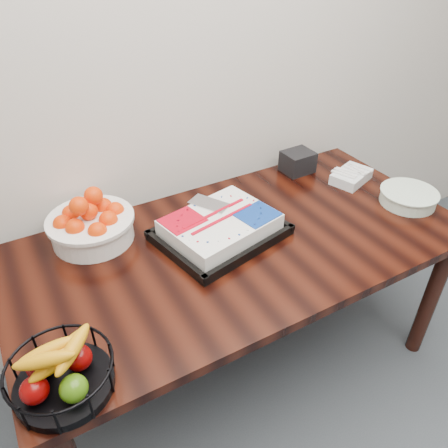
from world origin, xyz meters
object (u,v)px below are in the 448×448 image
table (241,257)px  tangerine_bowl (90,220)px  cake_tray (220,228)px  napkin_box (298,162)px  fruit_basket (61,373)px  plate_stack (408,197)px

table → tangerine_bowl: size_ratio=5.36×
cake_tray → napkin_box: bearing=25.4°
tangerine_bowl → napkin_box: (1.04, 0.05, -0.04)m
tangerine_bowl → table: bearing=-30.7°
cake_tray → fruit_basket: (-0.70, -0.39, 0.02)m
plate_stack → napkin_box: 0.54m
cake_tray → tangerine_bowl: size_ratio=1.59×
tangerine_bowl → fruit_basket: bearing=-112.6°
cake_tray → tangerine_bowl: (-0.44, 0.23, 0.05)m
tangerine_bowl → napkin_box: bearing=2.8°
fruit_basket → plate_stack: 1.56m
tangerine_bowl → fruit_basket: (-0.26, -0.62, -0.03)m
table → cake_tray: cake_tray is taller
napkin_box → cake_tray: bearing=-154.6°
fruit_basket → plate_stack: size_ratio=1.13×
napkin_box → tangerine_bowl: bearing=-177.2°
napkin_box → table: bearing=-147.2°
table → napkin_box: (0.54, 0.35, 0.14)m
table → cake_tray: size_ratio=3.37×
cake_tray → tangerine_bowl: 0.50m
fruit_basket → plate_stack: (1.55, 0.19, -0.03)m
cake_tray → table: bearing=-47.6°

